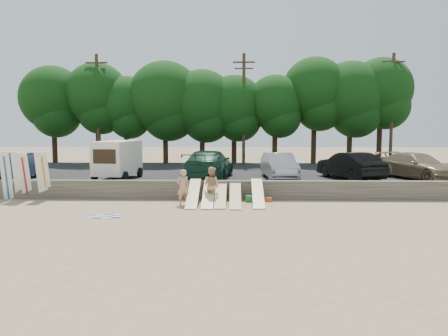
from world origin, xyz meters
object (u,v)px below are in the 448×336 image
at_px(car_0, 15,167).
at_px(beachgoer_a, 183,187).
at_px(car_1, 209,164).
at_px(car_2, 279,166).
at_px(car_3, 350,166).
at_px(car_4, 418,166).
at_px(beachgoer_b, 212,185).
at_px(cooler, 250,199).
at_px(box_trailer, 118,158).

bearing_deg(car_0, beachgoer_a, -25.74).
bearing_deg(car_0, car_1, 0.74).
bearing_deg(car_2, car_3, -8.17).
bearing_deg(beachgoer_a, car_4, 172.13).
height_order(beachgoer_b, cooler, beachgoer_b).
bearing_deg(beachgoer_b, cooler, -128.38).
bearing_deg(car_2, cooler, -119.56).
xyz_separation_m(car_1, beachgoer_a, (-0.98, -5.10, -0.68)).
height_order(car_3, cooler, car_3).
height_order(box_trailer, car_0, box_trailer).
bearing_deg(car_3, car_4, 166.12).
distance_m(box_trailer, cooler, 8.86).
relative_size(car_2, beachgoer_b, 2.53).
relative_size(car_0, car_1, 0.81).
xyz_separation_m(car_2, car_3, (4.18, -0.26, 0.04)).
bearing_deg(beachgoer_b, car_3, -117.72).
bearing_deg(car_4, cooler, 178.77).
distance_m(box_trailer, car_2, 9.72).
distance_m(car_1, beachgoer_a, 5.24).
bearing_deg(car_0, car_2, -0.60).
height_order(car_1, beachgoer_a, car_1).
relative_size(car_0, beachgoer_b, 2.56).
height_order(car_1, cooler, car_1).
height_order(car_2, car_3, car_3).
relative_size(car_3, car_4, 0.92).
height_order(car_0, car_2, car_0).
height_order(box_trailer, car_2, box_trailer).
bearing_deg(car_4, car_1, 156.72).
height_order(car_0, car_3, car_3).
bearing_deg(car_0, beachgoer_b, -22.04).
relative_size(box_trailer, car_0, 0.80).
distance_m(box_trailer, car_3, 13.89).
bearing_deg(cooler, car_4, 29.21).
xyz_separation_m(car_0, car_1, (11.40, 0.93, 0.07)).
bearing_deg(car_4, beachgoer_a, 177.27).
bearing_deg(car_4, car_3, 161.47).
distance_m(car_4, beachgoer_b, 13.12).
bearing_deg(car_2, car_4, -3.83).
xyz_separation_m(car_1, car_3, (8.42, -0.28, -0.04)).
relative_size(beachgoer_a, beachgoer_b, 0.95).
relative_size(box_trailer, car_2, 0.81).
relative_size(car_1, car_3, 1.20).
height_order(car_4, cooler, car_4).
distance_m(box_trailer, car_4, 18.04).
distance_m(car_3, beachgoer_a, 10.58).
relative_size(car_1, beachgoer_b, 3.17).
bearing_deg(box_trailer, car_2, 10.42).
relative_size(car_2, car_4, 0.88).
distance_m(car_2, cooler, 4.73).
bearing_deg(box_trailer, car_3, 8.80).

